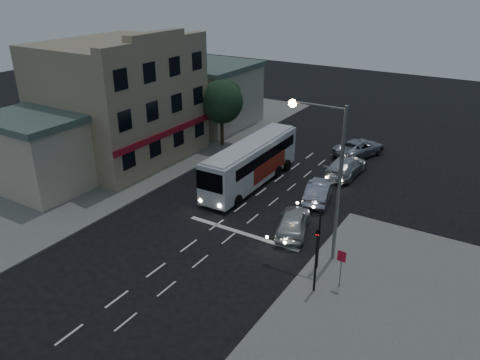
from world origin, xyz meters
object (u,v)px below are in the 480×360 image
Objects in this scene: tour_bus at (251,162)px; car_suv at (293,222)px; traffic_signal_side at (317,253)px; streetlight at (329,166)px; car_sedan_c at (359,148)px; traffic_signal_main at (319,232)px; regulatory_sign at (341,263)px; car_sedan_a at (319,191)px; street_tree at (222,100)px; car_sedan_b at (346,166)px.

tour_bus is 8.00m from car_suv.
traffic_signal_side is 0.46× the size of streetlight.
traffic_signal_main reaches higher than car_sedan_c.
regulatory_sign is (10.71, -9.12, -0.26)m from tour_bus.
car_suv is at bearing 138.88° from regulatory_sign.
traffic_signal_main is at bearing 149.16° from regulatory_sign.
traffic_signal_main is (3.83, -18.65, 1.67)m from car_sedan_c.
car_sedan_a is at bearing 114.29° from streetlight.
traffic_signal_main is 2.14m from regulatory_sign.
car_sedan_a is 2.08× the size of regulatory_sign.
traffic_signal_main is 0.66× the size of street_tree.
regulatory_sign is 5.18m from streetlight.
tour_bus is 12.13m from traffic_signal_main.
regulatory_sign is at bearing -41.08° from street_tree.
street_tree reaches higher than car_suv.
streetlight is (-0.26, 1.42, 3.31)m from traffic_signal_main.
tour_bus is at bearing 142.64° from streetlight.
car_suv reaches higher than car_sedan_a.
car_suv is 17.49m from street_tree.
tour_bus is 2.45× the size of car_sedan_a.
car_sedan_b is 5.01m from car_sedan_c.
car_sedan_a is 5.47m from car_sedan_b.
street_tree is (-12.49, 6.04, 3.74)m from car_sedan_a.
traffic_signal_main is at bearing 105.27° from car_sedan_b.
traffic_signal_main is (3.32, -8.20, 1.67)m from car_sedan_a.
car_suv is at bearing 112.23° from car_sedan_c.
car_suv is (6.08, -5.08, -1.09)m from tour_bus.
regulatory_sign is at bearing -30.84° from traffic_signal_main.
regulatory_sign is (4.62, -4.04, 0.83)m from car_suv.
car_suv is at bearing 149.05° from streetlight.
streetlight is (8.75, -6.68, 3.87)m from tour_bus.
car_sedan_b is at bearing -102.64° from car_sedan_a.
streetlight reaches higher than car_sedan_a.
traffic_signal_side reaches higher than car_sedan_c.
traffic_signal_side is at bearing -44.50° from street_tree.
regulatory_sign is (1.70, -1.01, -0.82)m from traffic_signal_main.
street_tree reaches higher than tour_bus.
streetlight is at bearing 100.20° from traffic_signal_main.
streetlight is (2.67, -1.60, 4.96)m from car_suv.
car_sedan_c is 1.31× the size of traffic_signal_side.
tour_bus is 1.25× the size of streetlight.
traffic_signal_main reaches higher than car_sedan_b.
street_tree reaches higher than traffic_signal_side.
street_tree is (-16.51, 16.22, 2.08)m from traffic_signal_side.
car_suv is 2.05× the size of regulatory_sign.
regulatory_sign is at bearing -51.25° from streetlight.
car_suv is 5.20m from car_sedan_a.
regulatory_sign reaches higher than car_sedan_a.
car_sedan_b is 15.53m from regulatory_sign.
streetlight is 20.19m from street_tree.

